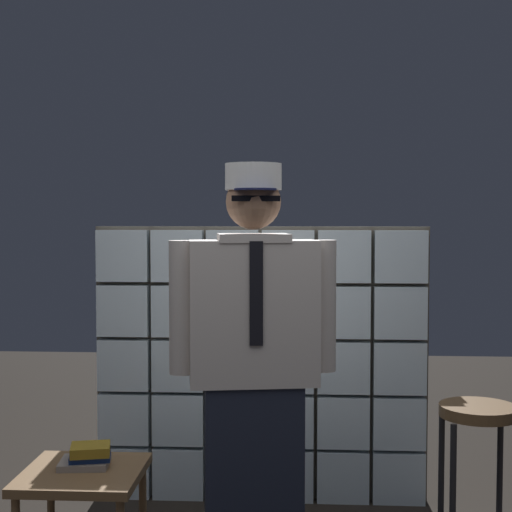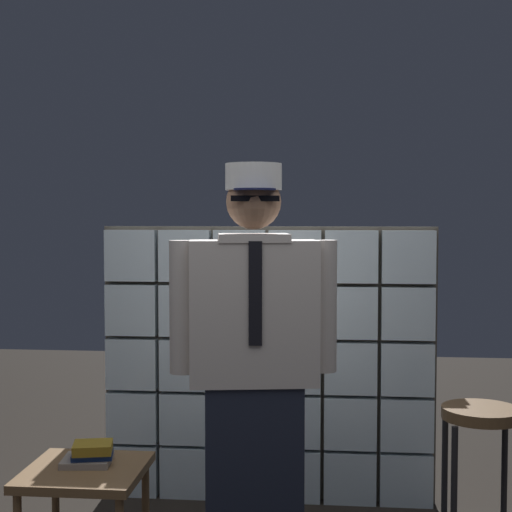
{
  "view_description": "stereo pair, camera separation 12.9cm",
  "coord_description": "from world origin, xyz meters",
  "px_view_note": "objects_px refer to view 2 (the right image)",
  "views": [
    {
      "loc": [
        0.22,
        -2.76,
        1.61
      ],
      "look_at": [
        0.03,
        0.48,
        1.44
      ],
      "focal_mm": 53.13,
      "sensor_mm": 36.0,
      "label": 1
    },
    {
      "loc": [
        0.35,
        -2.75,
        1.61
      ],
      "look_at": [
        0.03,
        0.48,
        1.44
      ],
      "focal_mm": 53.13,
      "sensor_mm": 36.0,
      "label": 2
    }
  ],
  "objects_px": {
    "standing_person": "(254,366)",
    "bar_stool": "(481,453)",
    "book_stack": "(90,454)",
    "side_table": "(85,482)"
  },
  "relations": [
    {
      "from": "bar_stool",
      "to": "book_stack",
      "type": "height_order",
      "value": "bar_stool"
    },
    {
      "from": "standing_person",
      "to": "side_table",
      "type": "xyz_separation_m",
      "value": [
        -0.75,
        -0.02,
        -0.53
      ]
    },
    {
      "from": "book_stack",
      "to": "standing_person",
      "type": "bearing_deg",
      "value": -1.87
    },
    {
      "from": "side_table",
      "to": "book_stack",
      "type": "xyz_separation_m",
      "value": [
        0.01,
        0.05,
        0.11
      ]
    },
    {
      "from": "bar_stool",
      "to": "book_stack",
      "type": "xyz_separation_m",
      "value": [
        -1.73,
        -0.06,
        -0.04
      ]
    },
    {
      "from": "standing_person",
      "to": "book_stack",
      "type": "xyz_separation_m",
      "value": [
        -0.74,
        0.02,
        -0.42
      ]
    },
    {
      "from": "side_table",
      "to": "standing_person",
      "type": "bearing_deg",
      "value": 1.79
    },
    {
      "from": "standing_person",
      "to": "bar_stool",
      "type": "height_order",
      "value": "standing_person"
    },
    {
      "from": "standing_person",
      "to": "side_table",
      "type": "relative_size",
      "value": 3.53
    },
    {
      "from": "side_table",
      "to": "bar_stool",
      "type": "bearing_deg",
      "value": 3.45
    }
  ]
}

